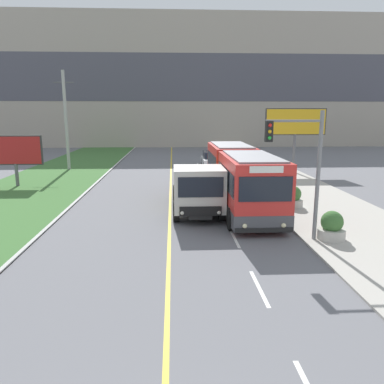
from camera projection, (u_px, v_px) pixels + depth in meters
name	position (u px, v px, depth m)	size (l,w,h in m)	color
apartment_block_background	(171.00, 83.00, 59.49)	(80.00, 8.04, 19.77)	#A89E8E
city_bus	(239.00, 177.00, 21.31)	(2.67, 12.33, 3.20)	red
dump_truck	(198.00, 190.00, 19.08)	(2.52, 6.88, 2.60)	black
car_distant	(211.00, 159.00, 37.20)	(1.80, 4.30, 1.45)	silver
utility_pole_far	(66.00, 120.00, 34.09)	(1.80, 0.28, 8.93)	#9E9E99
traffic_light_mast	(302.00, 159.00, 14.72)	(2.28, 0.32, 5.27)	slate
billboard_large	(296.00, 124.00, 32.17)	(5.28, 0.24, 5.58)	#59595B
billboard_small	(15.00, 152.00, 26.46)	(3.87, 0.24, 3.63)	#59595B
planter_round_near	(332.00, 227.00, 15.32)	(1.13, 1.13, 1.19)	#B7B2A8
planter_round_second	(293.00, 198.00, 20.58)	(1.10, 1.10, 1.18)	#B7B2A8
planter_round_third	(267.00, 180.00, 25.81)	(1.18, 1.18, 1.23)	#B7B2A8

